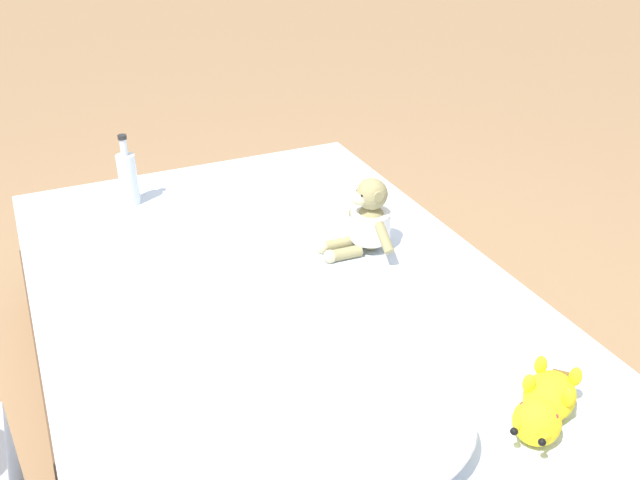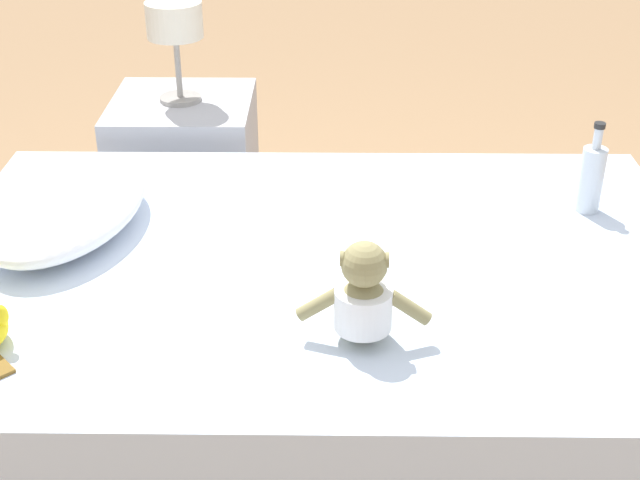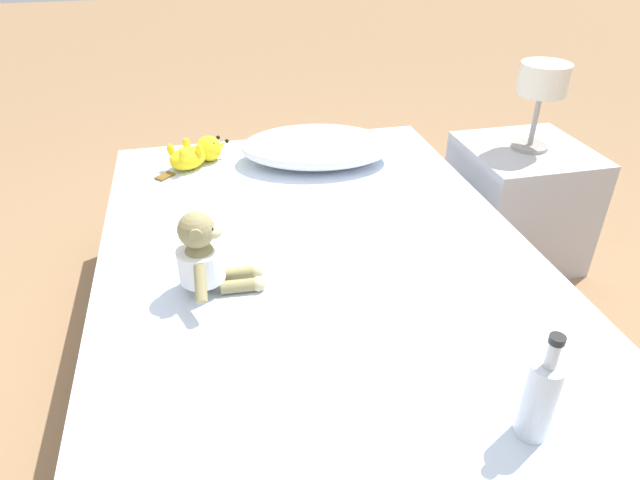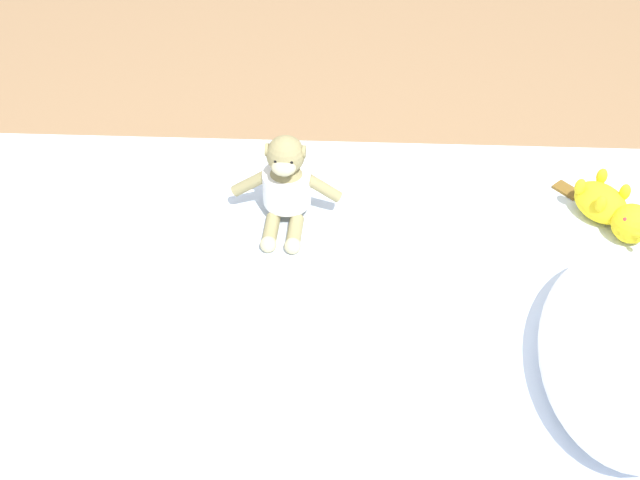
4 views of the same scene
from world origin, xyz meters
The scene contains 6 objects.
ground_plane centered at (0.00, 0.00, 0.00)m, with size 16.00×16.00×0.00m, color #93704C.
bed centered at (0.00, 0.00, 0.22)m, with size 1.33×1.95×0.45m.
pillow centered at (0.14, 0.65, 0.51)m, with size 0.65×0.47×0.13m.
plush_monkey centered at (-0.33, -0.09, 0.54)m, with size 0.23×0.29×0.24m.
plush_yellow_creature centered at (-0.33, 0.73, 0.50)m, with size 0.30×0.24×0.10m.
glass_bottle centered at (0.27, -0.72, 0.55)m, with size 0.06×0.06×0.25m.
Camera 1 is at (0.58, 1.57, 1.53)m, focal length 39.55 mm.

